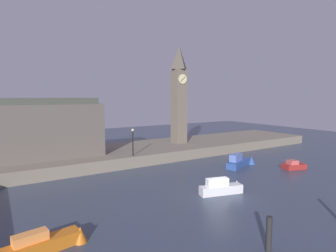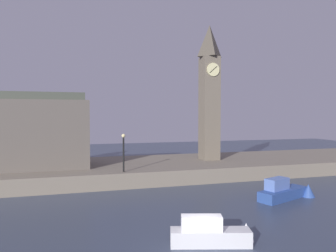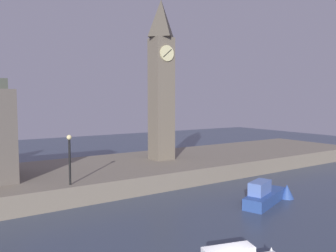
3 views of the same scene
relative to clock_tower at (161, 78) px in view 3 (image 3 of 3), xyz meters
The scene contains 4 objects.
far_embankment 12.86m from the clock_tower, behind, with size 70.00×12.00×1.50m, color slate.
clock_tower is the anchor object (origin of this frame).
streetlamp 13.68m from the clock_tower, 154.09° to the right, with size 0.36×0.36×3.59m.
boat_tour_blue 15.79m from the clock_tower, 83.71° to the right, with size 5.81×2.99×1.90m.
Camera 3 is at (-8.80, -8.64, 7.49)m, focal length 35.54 mm.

